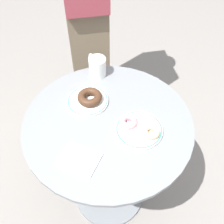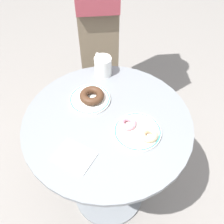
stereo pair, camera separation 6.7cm
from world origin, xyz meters
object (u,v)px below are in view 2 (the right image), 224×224
object	(u,v)px
plate_right	(138,131)
donut_pink_frosted	(127,123)
donut_chocolate	(92,96)
cafe_table	(108,153)
coffee_mug	(103,66)
person_figure	(97,9)
donut_glazed	(149,135)
plate_left	(90,99)
paper_napkin	(74,156)

from	to	relation	value
plate_right	donut_pink_frosted	xyz separation A→B (m)	(-0.05, 0.00, 0.02)
donut_chocolate	cafe_table	bearing A→B (deg)	-24.56
donut_chocolate	coffee_mug	bearing A→B (deg)	111.67
donut_pink_frosted	coffee_mug	bearing A→B (deg)	143.29
coffee_mug	donut_pink_frosted	bearing A→B (deg)	-36.71
cafe_table	person_figure	size ratio (longest dim) A/B	0.43
plate_right	donut_pink_frosted	bearing A→B (deg)	178.04
donut_glazed	donut_pink_frosted	world-z (taller)	same
person_figure	donut_chocolate	bearing A→B (deg)	-54.95
donut_chocolate	donut_pink_frosted	world-z (taller)	donut_chocolate
donut_pink_frosted	coffee_mug	distance (m)	0.35
cafe_table	coffee_mug	xyz separation A→B (m)	(-0.19, 0.23, 0.30)
plate_right	person_figure	size ratio (longest dim) A/B	0.11
person_figure	donut_pink_frosted	bearing A→B (deg)	-43.71
cafe_table	plate_right	world-z (taller)	plate_right
plate_left	plate_right	world-z (taller)	same
donut_pink_frosted	paper_napkin	size ratio (longest dim) A/B	0.50
donut_pink_frosted	person_figure	xyz separation A→B (m)	(-0.56, 0.53, 0.07)
plate_left	donut_pink_frosted	bearing A→B (deg)	-7.36
plate_left	donut_glazed	distance (m)	0.32
donut_glazed	donut_pink_frosted	distance (m)	0.10
plate_right	donut_chocolate	distance (m)	0.26
plate_left	paper_napkin	xyz separation A→B (m)	(0.13, -0.26, -0.00)
donut_pink_frosted	plate_right	bearing A→B (deg)	-1.96
donut_chocolate	paper_napkin	distance (m)	0.29
plate_left	donut_glazed	size ratio (longest dim) A/B	2.56
cafe_table	donut_glazed	distance (m)	0.33
plate_left	plate_right	bearing A→B (deg)	-6.35
donut_glazed	paper_napkin	distance (m)	0.30
plate_left	donut_chocolate	distance (m)	0.02
paper_napkin	donut_glazed	bearing A→B (deg)	51.10
donut_chocolate	person_figure	distance (m)	0.62
donut_chocolate	coffee_mug	xyz separation A→B (m)	(-0.07, 0.17, 0.02)
donut_glazed	person_figure	bearing A→B (deg)	140.86
plate_left	paper_napkin	distance (m)	0.29
cafe_table	donut_glazed	xyz separation A→B (m)	(0.18, 0.02, 0.27)
cafe_table	donut_chocolate	bearing A→B (deg)	155.44
donut_glazed	person_figure	size ratio (longest dim) A/B	0.04
donut_chocolate	plate_left	bearing A→B (deg)	-149.84
cafe_table	donut_chocolate	distance (m)	0.31
donut_glazed	paper_napkin	world-z (taller)	donut_glazed
donut_pink_frosted	cafe_table	bearing A→B (deg)	-163.89
donut_pink_frosted	coffee_mug	xyz separation A→B (m)	(-0.28, 0.21, 0.02)
donut_glazed	donut_chocolate	bearing A→B (deg)	173.53
donut_chocolate	donut_glazed	distance (m)	0.31
donut_glazed	person_figure	distance (m)	0.85
donut_pink_frosted	paper_napkin	bearing A→B (deg)	-110.31
coffee_mug	cafe_table	bearing A→B (deg)	-49.96
cafe_table	paper_napkin	world-z (taller)	paper_napkin
plate_right	coffee_mug	size ratio (longest dim) A/B	1.64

